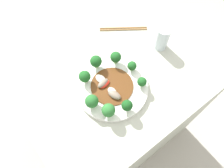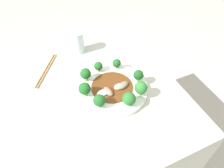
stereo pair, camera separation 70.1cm
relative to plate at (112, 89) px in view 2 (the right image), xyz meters
The scene contains 14 objects.
ground_plane 0.78m from the plate, 131.43° to the right, with size 8.00×8.00×0.00m, color #B7B2A8.
table 0.40m from the plate, 131.43° to the right, with size 0.86×0.69×0.76m.
plate is the anchor object (origin of this frame).
broccoli_northwest 0.13m from the plate, 145.25° to the left, with size 0.04×0.04×0.05m.
broccoli_southwest 0.13m from the plate, 134.78° to the right, with size 0.05×0.05×0.07m.
broccoli_northeast 0.14m from the plate, 46.56° to the left, with size 0.05×0.05×0.07m.
broccoli_southeast 0.13m from the plate, 49.74° to the right, with size 0.05×0.05×0.06m.
broccoli_north 0.13m from the plate, 82.04° to the left, with size 0.04×0.04×0.06m.
broccoli_east 0.13m from the plate, 10.19° to the left, with size 0.05×0.05×0.07m.
broccoli_west 0.13m from the plate, behind, with size 0.04×0.04×0.05m.
broccoli_south 0.13m from the plate, 92.35° to the right, with size 0.05×0.05×0.07m.
stirfry_center 0.02m from the plate, ahead, with size 0.18×0.18×0.02m.
drinking_glass 0.33m from the plate, behind, with size 0.06×0.06×0.12m.
chopsticks 0.34m from the plate, 136.77° to the right, with size 0.21×0.15×0.01m.
Camera 2 is at (0.63, -0.22, 1.50)m, focal length 35.00 mm.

